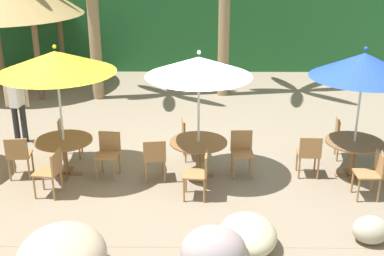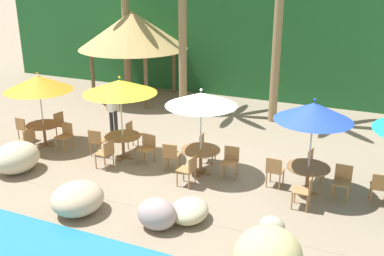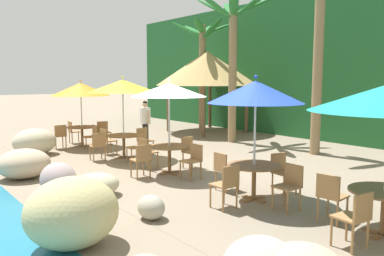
{
  "view_description": "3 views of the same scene",
  "coord_description": "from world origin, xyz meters",
  "px_view_note": "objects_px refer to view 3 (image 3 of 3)",
  "views": [
    {
      "loc": [
        -0.1,
        -9.12,
        4.45
      ],
      "look_at": [
        -0.18,
        -0.04,
        0.95
      ],
      "focal_mm": 47.54,
      "sensor_mm": 36.0,
      "label": 1
    },
    {
      "loc": [
        4.37,
        -10.92,
        5.55
      ],
      "look_at": [
        -0.37,
        -0.09,
        1.29
      ],
      "focal_mm": 41.92,
      "sensor_mm": 36.0,
      "label": 2
    },
    {
      "loc": [
        8.37,
        -6.07,
        2.47
      ],
      "look_at": [
        0.59,
        0.06,
        1.26
      ],
      "focal_mm": 37.1,
      "sensor_mm": 36.0,
      "label": 3
    }
  ],
  "objects_px": {
    "umbrella_orange": "(81,89)",
    "palapa_hut": "(207,68)",
    "chair_orange_right": "(60,135)",
    "chair_white_seaward": "(193,159)",
    "chair_white_right": "(142,158)",
    "dining_table_teal": "(384,198)",
    "umbrella_yellow": "(123,86)",
    "chair_yellow_seaward": "(137,146)",
    "dining_table_yellow": "(124,139)",
    "palm_tree_second": "(234,40)",
    "chair_orange_left": "(73,130)",
    "chair_yellow_left": "(107,139)",
    "umbrella_white": "(169,90)",
    "umbrella_blue": "(256,92)",
    "chair_blue_right": "(227,183)",
    "chair_yellow_inland": "(144,139)",
    "chair_teal_right": "(356,216)",
    "waiter_in_white": "(145,120)",
    "palm_tree_third": "(320,23)",
    "chair_orange_seaward": "(92,135)",
    "dining_table_white": "(169,151)",
    "chair_blue_left": "(224,169)",
    "chair_white_left": "(146,151)",
    "chair_teal_left": "(331,194)",
    "dining_table_blue": "(254,171)",
    "chair_orange_inland": "(104,131)",
    "chair_blue_seaward": "(290,184)",
    "chair_yellow_right": "(98,145)",
    "chair_blue_inland": "(282,170)",
    "palm_tree_nearest": "(202,57)"
  },
  "relations": [
    {
      "from": "umbrella_orange",
      "to": "palapa_hut",
      "type": "bearing_deg",
      "value": 92.43
    },
    {
      "from": "chair_orange_right",
      "to": "chair_white_seaward",
      "type": "xyz_separation_m",
      "value": [
        6.29,
        1.08,
        0.0
      ]
    },
    {
      "from": "chair_white_right",
      "to": "dining_table_teal",
      "type": "bearing_deg",
      "value": 11.35
    },
    {
      "from": "umbrella_yellow",
      "to": "chair_yellow_seaward",
      "type": "relative_size",
      "value": 2.97
    },
    {
      "from": "palapa_hut",
      "to": "dining_table_yellow",
      "type": "bearing_deg",
      "value": -62.63
    },
    {
      "from": "chair_orange_right",
      "to": "palm_tree_second",
      "type": "bearing_deg",
      "value": 66.65
    },
    {
      "from": "chair_orange_left",
      "to": "chair_yellow_left",
      "type": "height_order",
      "value": "same"
    },
    {
      "from": "umbrella_orange",
      "to": "chair_white_right",
      "type": "relative_size",
      "value": 2.84
    },
    {
      "from": "umbrella_white",
      "to": "palm_tree_second",
      "type": "xyz_separation_m",
      "value": [
        -2.85,
        5.06,
        1.79
      ]
    },
    {
      "from": "umbrella_blue",
      "to": "chair_blue_right",
      "type": "distance_m",
      "value": 1.91
    },
    {
      "from": "chair_yellow_seaward",
      "to": "chair_yellow_inland",
      "type": "relative_size",
      "value": 1.0
    },
    {
      "from": "chair_yellow_seaward",
      "to": "chair_teal_right",
      "type": "relative_size",
      "value": 1.0
    },
    {
      "from": "waiter_in_white",
      "to": "palapa_hut",
      "type": "bearing_deg",
      "value": 111.46
    },
    {
      "from": "chair_blue_right",
      "to": "chair_white_right",
      "type": "bearing_deg",
      "value": -179.28
    },
    {
      "from": "palm_tree_third",
      "to": "chair_white_right",
      "type": "bearing_deg",
      "value": -96.59
    },
    {
      "from": "palapa_hut",
      "to": "chair_orange_seaward",
      "type": "bearing_deg",
      "value": -79.88
    },
    {
      "from": "umbrella_orange",
      "to": "palm_tree_third",
      "type": "xyz_separation_m",
      "value": [
        6.25,
        5.49,
        2.14
      ]
    },
    {
      "from": "chair_orange_right",
      "to": "chair_yellow_inland",
      "type": "relative_size",
      "value": 1.0
    },
    {
      "from": "dining_table_white",
      "to": "chair_blue_left",
      "type": "height_order",
      "value": "chair_blue_left"
    },
    {
      "from": "chair_white_left",
      "to": "chair_teal_left",
      "type": "bearing_deg",
      "value": 3.04
    },
    {
      "from": "umbrella_orange",
      "to": "umbrella_yellow",
      "type": "height_order",
      "value": "umbrella_yellow"
    },
    {
      "from": "chair_yellow_left",
      "to": "palm_tree_second",
      "type": "distance_m",
      "value": 6.26
    },
    {
      "from": "chair_yellow_left",
      "to": "dining_table_blue",
      "type": "relative_size",
      "value": 0.79
    },
    {
      "from": "umbrella_white",
      "to": "waiter_in_white",
      "type": "relative_size",
      "value": 1.47
    },
    {
      "from": "chair_yellow_left",
      "to": "waiter_in_white",
      "type": "bearing_deg",
      "value": 107.54
    },
    {
      "from": "chair_white_right",
      "to": "palm_tree_third",
      "type": "xyz_separation_m",
      "value": [
        0.72,
        6.25,
        3.75
      ]
    },
    {
      "from": "chair_orange_seaward",
      "to": "chair_orange_inland",
      "type": "xyz_separation_m",
      "value": [
        -0.85,
        0.85,
        0.0
      ]
    },
    {
      "from": "chair_orange_seaward",
      "to": "chair_blue_seaward",
      "type": "relative_size",
      "value": 1.0
    },
    {
      "from": "dining_table_yellow",
      "to": "chair_yellow_left",
      "type": "xyz_separation_m",
      "value": [
        -0.84,
        -0.18,
        -0.1
      ]
    },
    {
      "from": "chair_orange_seaward",
      "to": "chair_teal_left",
      "type": "relative_size",
      "value": 1.0
    },
    {
      "from": "chair_yellow_right",
      "to": "dining_table_blue",
      "type": "bearing_deg",
      "value": 8.42
    },
    {
      "from": "chair_yellow_inland",
      "to": "dining_table_white",
      "type": "distance_m",
      "value": 2.9
    },
    {
      "from": "chair_yellow_seaward",
      "to": "dining_table_white",
      "type": "xyz_separation_m",
      "value": [
        1.74,
        -0.05,
        0.1
      ]
    },
    {
      "from": "chair_white_left",
      "to": "waiter_in_white",
      "type": "height_order",
      "value": "waiter_in_white"
    },
    {
      "from": "chair_blue_left",
      "to": "umbrella_yellow",
      "type": "bearing_deg",
      "value": 179.14
    },
    {
      "from": "chair_white_right",
      "to": "chair_blue_right",
      "type": "bearing_deg",
      "value": 0.72
    },
    {
      "from": "chair_yellow_left",
      "to": "chair_teal_left",
      "type": "height_order",
      "value": "same"
    },
    {
      "from": "dining_table_teal",
      "to": "chair_yellow_right",
      "type": "bearing_deg",
      "value": -172.68
    },
    {
      "from": "dining_table_white",
      "to": "chair_blue_left",
      "type": "xyz_separation_m",
      "value": [
        2.12,
        -0.01,
        -0.1
      ]
    },
    {
      "from": "chair_yellow_seaward",
      "to": "palapa_hut",
      "type": "xyz_separation_m",
      "value": [
        -4.03,
        6.14,
        2.47
      ]
    },
    {
      "from": "chair_blue_left",
      "to": "chair_orange_seaward",
      "type": "bearing_deg",
      "value": -179.33
    },
    {
      "from": "chair_orange_inland",
      "to": "chair_white_left",
      "type": "distance_m",
      "value": 4.76
    },
    {
      "from": "chair_yellow_left",
      "to": "chair_yellow_right",
      "type": "bearing_deg",
      "value": -39.86
    },
    {
      "from": "dining_table_teal",
      "to": "chair_teal_left",
      "type": "xyz_separation_m",
      "value": [
        -0.84,
        -0.17,
        -0.1
      ]
    },
    {
      "from": "chair_blue_inland",
      "to": "chair_blue_left",
      "type": "height_order",
      "value": "same"
    },
    {
      "from": "dining_table_yellow",
      "to": "palm_tree_nearest",
      "type": "distance_m",
      "value": 7.59
    },
    {
      "from": "chair_orange_seaward",
      "to": "umbrella_white",
      "type": "distance_m",
      "value": 4.94
    },
    {
      "from": "chair_yellow_seaward",
      "to": "dining_table_teal",
      "type": "relative_size",
      "value": 0.79
    },
    {
      "from": "palm_tree_third",
      "to": "umbrella_blue",
      "type": "bearing_deg",
      "value": -67.47
    },
    {
      "from": "umbrella_yellow",
      "to": "chair_blue_seaward",
      "type": "xyz_separation_m",
      "value": [
        6.42,
        0.04,
        -1.75
      ]
    }
  ]
}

